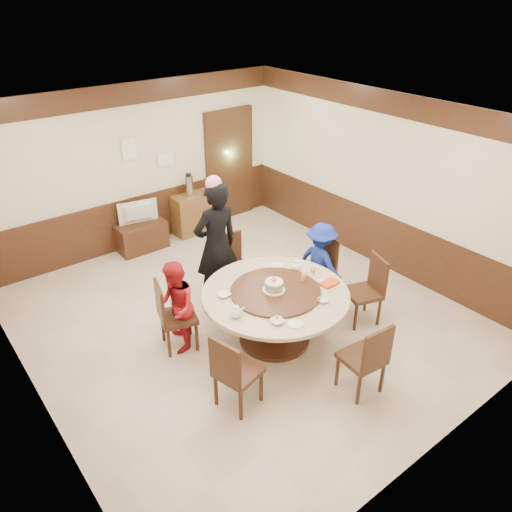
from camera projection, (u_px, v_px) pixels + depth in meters
room at (241, 251)px, 6.57m from camera, size 6.00×6.04×2.84m
banquet_table at (275, 306)px, 6.40m from camera, size 1.87×1.87×0.78m
chair_0 at (317, 280)px, 7.38m from camera, size 0.50×0.49×0.97m
chair_1 at (235, 278)px, 7.45m from camera, size 0.51×0.51×0.97m
chair_2 at (177, 327)px, 6.40m from camera, size 0.55×0.55×0.97m
chair_3 at (237, 383)px, 5.51m from camera, size 0.54×0.53×0.97m
chair_4 at (362, 369)px, 5.71m from camera, size 0.48×0.49×0.97m
chair_5 at (363, 301)px, 6.90m from camera, size 0.57×0.56×0.97m
person_standing at (216, 245)px, 6.99m from camera, size 0.70×0.47×1.88m
person_red at (176, 307)px, 6.23m from camera, size 0.67×0.74×1.24m
person_blue at (321, 262)px, 7.25m from camera, size 0.50×0.81×1.22m
birthday_cake at (274, 286)px, 6.25m from camera, size 0.29×0.29×0.20m
teapot_left at (236, 312)px, 5.81m from camera, size 0.17×0.15×0.13m
teapot_right at (295, 266)px, 6.75m from camera, size 0.17×0.15×0.13m
bowl_0 at (224, 295)px, 6.21m from camera, size 0.17×0.17×0.04m
bowl_1 at (323, 300)px, 6.10m from camera, size 0.14×0.14×0.04m
bowl_2 at (277, 321)px, 5.73m from camera, size 0.16×0.16×0.04m
bowl_3 at (321, 281)px, 6.49m from camera, size 0.14×0.14×0.04m
saucer_near at (295, 324)px, 5.71m from camera, size 0.18×0.18×0.01m
saucer_far at (277, 265)px, 6.88m from camera, size 0.18×0.18×0.01m
shrimp_platter at (329, 284)px, 6.41m from camera, size 0.30×0.20×0.06m
bottle_0 at (304, 276)px, 6.47m from camera, size 0.06×0.06×0.16m
bottle_1 at (313, 271)px, 6.61m from camera, size 0.06×0.06×0.16m
tv_stand at (142, 236)px, 8.77m from camera, size 0.85×0.45×0.50m
television at (139, 213)px, 8.55m from camera, size 0.68×0.22×0.39m
side_cabinet at (194, 213)px, 9.32m from camera, size 0.80×0.40×0.75m
thermos at (189, 186)px, 9.01m from camera, size 0.15×0.15×0.38m
notice_left at (129, 150)px, 8.21m from camera, size 0.25×0.00×0.35m
notice_right at (166, 160)px, 8.71m from camera, size 0.30×0.00×0.22m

